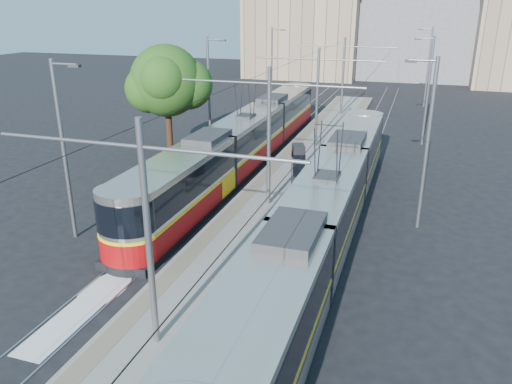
% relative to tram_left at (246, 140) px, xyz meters
% --- Properties ---
extents(ground, '(160.00, 160.00, 0.00)m').
position_rel_tram_left_xyz_m(ground, '(3.60, -14.79, -1.71)').
color(ground, black).
rests_on(ground, ground).
extents(platform, '(4.00, 50.00, 0.30)m').
position_rel_tram_left_xyz_m(platform, '(3.60, 2.21, -1.56)').
color(platform, gray).
rests_on(platform, ground).
extents(tactile_strip_left, '(0.70, 50.00, 0.01)m').
position_rel_tram_left_xyz_m(tactile_strip_left, '(2.15, 2.21, -1.40)').
color(tactile_strip_left, gray).
rests_on(tactile_strip_left, platform).
extents(tactile_strip_right, '(0.70, 50.00, 0.01)m').
position_rel_tram_left_xyz_m(tactile_strip_right, '(5.05, 2.21, -1.40)').
color(tactile_strip_right, gray).
rests_on(tactile_strip_right, platform).
extents(rails, '(8.71, 70.00, 0.03)m').
position_rel_tram_left_xyz_m(rails, '(3.60, 2.21, -1.69)').
color(rails, gray).
rests_on(rails, ground).
extents(track_arrow, '(1.20, 5.00, 0.01)m').
position_rel_tram_left_xyz_m(track_arrow, '(0.00, -17.79, -1.70)').
color(track_arrow, silver).
rests_on(track_arrow, ground).
extents(tram_left, '(2.43, 30.85, 5.50)m').
position_rel_tram_left_xyz_m(tram_left, '(0.00, 0.00, 0.00)').
color(tram_left, black).
rests_on(tram_left, ground).
extents(tram_right, '(2.43, 29.64, 5.50)m').
position_rel_tram_left_xyz_m(tram_right, '(7.20, -10.37, 0.15)').
color(tram_right, black).
rests_on(tram_right, ground).
extents(catenary, '(9.20, 70.00, 7.00)m').
position_rel_tram_left_xyz_m(catenary, '(3.60, -0.64, 2.82)').
color(catenary, slate).
rests_on(catenary, platform).
extents(street_lamps, '(15.18, 38.22, 8.00)m').
position_rel_tram_left_xyz_m(street_lamps, '(3.60, 6.21, 2.48)').
color(street_lamps, slate).
rests_on(street_lamps, ground).
extents(shelter, '(1.02, 1.28, 2.45)m').
position_rel_tram_left_xyz_m(shelter, '(4.44, -3.81, -0.12)').
color(shelter, black).
rests_on(shelter, platform).
extents(tree, '(5.29, 4.89, 7.68)m').
position_rel_tram_left_xyz_m(tree, '(-5.38, 0.45, 3.49)').
color(tree, '#382314').
rests_on(tree, ground).
extents(building_left, '(16.32, 12.24, 12.23)m').
position_rel_tram_left_xyz_m(building_left, '(-6.40, 45.21, 4.42)').
color(building_left, tan).
rests_on(building_left, ground).
extents(building_centre, '(18.36, 14.28, 14.39)m').
position_rel_tram_left_xyz_m(building_centre, '(9.60, 49.21, 5.50)').
color(building_centre, gray).
rests_on(building_centre, ground).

